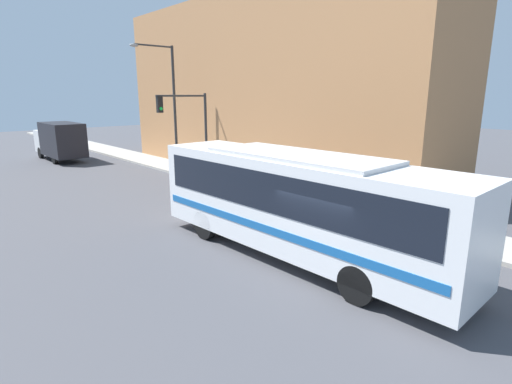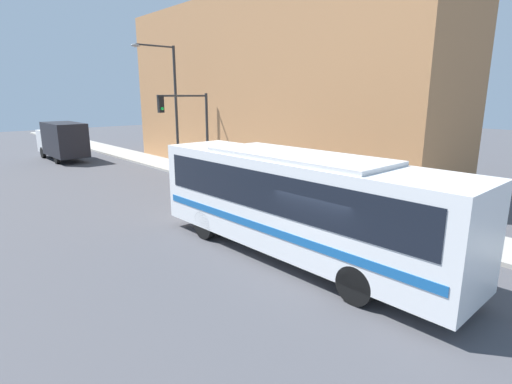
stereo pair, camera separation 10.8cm
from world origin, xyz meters
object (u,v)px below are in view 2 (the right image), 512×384
delivery_truck (62,140)px  pedestrian_near_corner (301,180)px  fire_hydrant (359,209)px  city_bus (296,199)px  street_lamp (171,98)px  parking_meter (232,168)px  traffic_light_pole (190,121)px  pedestrian_mid_block (208,160)px

delivery_truck → pedestrian_near_corner: bearing=-76.3°
fire_hydrant → pedestrian_near_corner: 4.17m
pedestrian_near_corner → fire_hydrant: bearing=-102.3°
city_bus → fire_hydrant: 5.09m
street_lamp → pedestrian_near_corner: bearing=-84.6°
parking_meter → street_lamp: street_lamp is taller
traffic_light_pole → pedestrian_near_corner: (1.88, -6.99, -2.69)m
pedestrian_mid_block → traffic_light_pole: bearing=-154.3°
city_bus → pedestrian_near_corner: (5.69, 4.95, -1.00)m
city_bus → pedestrian_mid_block: city_bus is taller
street_lamp → pedestrian_mid_block: size_ratio=4.66×
city_bus → street_lamp: 16.57m
traffic_light_pole → parking_meter: size_ratio=3.57×
city_bus → traffic_light_pole: (3.80, 11.94, 1.69)m
delivery_truck → traffic_light_pole: 14.46m
parking_meter → pedestrian_mid_block: pedestrian_mid_block is taller
city_bus → pedestrian_near_corner: size_ratio=6.99×
delivery_truck → parking_meter: bearing=-75.7°
pedestrian_near_corner → city_bus: bearing=-139.0°
delivery_truck → traffic_light_pole: traffic_light_pole is taller
traffic_light_pole → pedestrian_near_corner: size_ratio=3.22×
fire_hydrant → pedestrian_mid_block: (0.71, 11.87, 0.52)m
delivery_truck → fire_hydrant: delivery_truck is taller
street_lamp → pedestrian_near_corner: street_lamp is taller
pedestrian_near_corner → pedestrian_mid_block: (-0.18, 7.81, 0.09)m
pedestrian_mid_block → delivery_truck: bearing=110.6°
fire_hydrant → parking_meter: bearing=90.0°
delivery_truck → pedestrian_near_corner: 21.57m
pedestrian_mid_block → pedestrian_near_corner: bearing=-88.7°
fire_hydrant → parking_meter: 8.49m
pedestrian_near_corner → pedestrian_mid_block: 7.82m
traffic_light_pole → pedestrian_mid_block: (1.71, 0.82, -2.60)m
delivery_truck → parking_meter: size_ratio=4.65×
pedestrian_near_corner → pedestrian_mid_block: size_ratio=0.91×
fire_hydrant → street_lamp: bearing=90.5°
city_bus → fire_hydrant: (4.80, 0.89, -1.44)m
delivery_truck → street_lamp: (4.10, -10.27, 3.27)m
city_bus → traffic_light_pole: traffic_light_pole is taller
delivery_truck → fire_hydrant: size_ratio=9.22×
street_lamp → pedestrian_mid_block: 4.88m
pedestrian_near_corner → delivery_truck: bearing=103.7°
traffic_light_pole → pedestrian_near_corner: traffic_light_pole is taller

